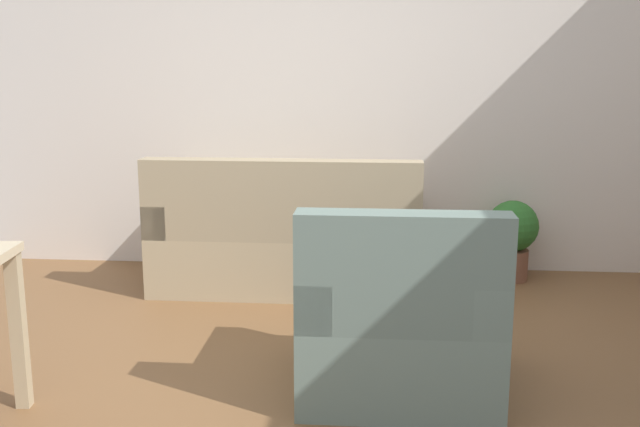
{
  "coord_description": "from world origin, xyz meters",
  "views": [
    {
      "loc": [
        0.41,
        -3.25,
        1.54
      ],
      "look_at": [
        0.1,
        0.5,
        0.75
      ],
      "focal_mm": 41.44,
      "sensor_mm": 36.0,
      "label": 1
    }
  ],
  "objects": [
    {
      "name": "ground_plane",
      "position": [
        0.0,
        0.0,
        -0.01
      ],
      "size": [
        5.2,
        4.4,
        0.02
      ],
      "primitive_type": "cube",
      "color": "brown"
    },
    {
      "name": "potted_plant",
      "position": [
        1.34,
        1.9,
        0.33
      ],
      "size": [
        0.36,
        0.36,
        0.57
      ],
      "color": "brown",
      "rests_on": "ground_plane"
    },
    {
      "name": "couch",
      "position": [
        -0.22,
        1.59,
        0.31
      ],
      "size": [
        1.78,
        0.84,
        0.92
      ],
      "rotation": [
        0.0,
        0.0,
        3.14
      ],
      "color": "tan",
      "rests_on": "ground_plane"
    },
    {
      "name": "wall_rear",
      "position": [
        0.0,
        2.2,
        1.35
      ],
      "size": [
        5.2,
        0.1,
        2.7
      ],
      "primitive_type": "cube",
      "color": "silver",
      "rests_on": "ground_plane"
    },
    {
      "name": "armchair",
      "position": [
        0.51,
        0.01,
        0.32
      ],
      "size": [
        0.9,
        0.84,
        0.92
      ],
      "rotation": [
        0.0,
        0.0,
        3.14
      ],
      "color": "slate",
      "rests_on": "ground_plane"
    }
  ]
}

